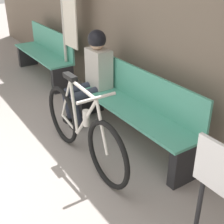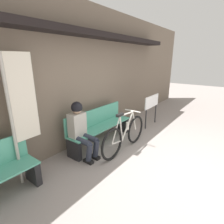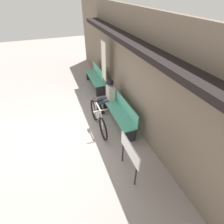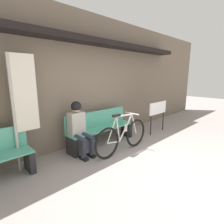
# 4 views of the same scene
# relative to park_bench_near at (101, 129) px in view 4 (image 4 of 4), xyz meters

# --- Properties ---
(ground_plane) EXTENTS (24.00, 24.00, 0.00)m
(ground_plane) POSITION_rel_park_bench_near_xyz_m (-0.05, -1.99, -0.41)
(ground_plane) COLOR gray
(storefront_wall) EXTENTS (12.00, 0.56, 3.20)m
(storefront_wall) POSITION_rel_park_bench_near_xyz_m (-0.05, 0.43, 1.26)
(storefront_wall) COLOR #756656
(storefront_wall) RESTS_ON ground_plane
(park_bench_near) EXTENTS (1.89, 0.42, 0.84)m
(park_bench_near) POSITION_rel_park_bench_near_xyz_m (0.00, 0.00, 0.00)
(park_bench_near) COLOR #51A88E
(park_bench_near) RESTS_ON ground_plane
(bicycle) EXTENTS (1.64, 0.40, 0.92)m
(bicycle) POSITION_rel_park_bench_near_xyz_m (0.03, -0.70, -0.03)
(bicycle) COLOR black
(bicycle) RESTS_ON ground_plane
(person_seated) EXTENTS (0.34, 0.61, 1.18)m
(person_seated) POSITION_rel_park_bench_near_xyz_m (-0.74, -0.11, 0.27)
(person_seated) COLOR #2D3342
(person_seated) RESTS_ON ground_plane
(banner_pole) EXTENTS (0.45, 0.05, 2.09)m
(banner_pole) POSITION_rel_park_bench_near_xyz_m (-1.77, 0.08, 0.89)
(banner_pole) COLOR #B7B2A8
(banner_pole) RESTS_ON ground_plane
(signboard) EXTENTS (0.86, 0.04, 0.95)m
(signboard) POSITION_rel_park_bench_near_xyz_m (1.80, -0.51, 0.29)
(signboard) COLOR #232326
(signboard) RESTS_ON ground_plane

